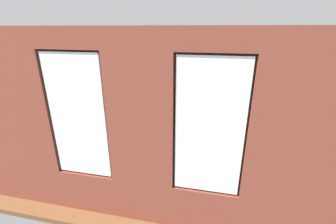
{
  "coord_description": "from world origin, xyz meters",
  "views": [
    {
      "loc": [
        -1.01,
        5.2,
        2.98
      ],
      "look_at": [
        0.05,
        0.4,
        1.14
      ],
      "focal_mm": 24.0,
      "sensor_mm": 36.0,
      "label": 1
    }
  ],
  "objects_px": {
    "potted_plant_between_couches": "(226,171)",
    "potted_plant_foreground_right": "(115,100)",
    "table_plant_small": "(154,120)",
    "potted_plant_near_tv": "(82,123)",
    "couch_by_window": "(152,177)",
    "remote_gray": "(174,126)",
    "couch_left": "(271,146)",
    "coffee_table": "(171,126)",
    "remote_silver": "(186,123)",
    "media_console": "(87,122)",
    "potted_plant_mid_room_small": "(206,123)",
    "potted_plant_beside_window_right": "(85,162)",
    "potted_plant_corner_near_left": "(267,103)",
    "potted_plant_by_left_couch": "(248,121)",
    "remote_black": "(165,122)",
    "tv_flatscreen": "(84,102)",
    "cup_ceramic": "(171,123)"
  },
  "relations": [
    {
      "from": "potted_plant_between_couches",
      "to": "potted_plant_foreground_right",
      "type": "bearing_deg",
      "value": -43.22
    },
    {
      "from": "table_plant_small",
      "to": "potted_plant_near_tv",
      "type": "distance_m",
      "value": 1.89
    },
    {
      "from": "couch_by_window",
      "to": "remote_gray",
      "type": "xyz_separation_m",
      "value": [
        0.0,
        -2.18,
        0.11
      ]
    },
    {
      "from": "couch_left",
      "to": "coffee_table",
      "type": "distance_m",
      "value": 2.64
    },
    {
      "from": "couch_left",
      "to": "coffee_table",
      "type": "relative_size",
      "value": 1.3
    },
    {
      "from": "remote_gray",
      "to": "remote_silver",
      "type": "distance_m",
      "value": 0.39
    },
    {
      "from": "remote_gray",
      "to": "media_console",
      "type": "height_order",
      "value": "media_console"
    },
    {
      "from": "coffee_table",
      "to": "couch_left",
      "type": "bearing_deg",
      "value": 168.55
    },
    {
      "from": "potted_plant_mid_room_small",
      "to": "coffee_table",
      "type": "bearing_deg",
      "value": 25.88
    },
    {
      "from": "couch_by_window",
      "to": "table_plant_small",
      "type": "xyz_separation_m",
      "value": [
        0.57,
        -2.18,
        0.23
      ]
    },
    {
      "from": "coffee_table",
      "to": "potted_plant_beside_window_right",
      "type": "distance_m",
      "value": 2.68
    },
    {
      "from": "potted_plant_mid_room_small",
      "to": "remote_gray",
      "type": "bearing_deg",
      "value": 34.37
    },
    {
      "from": "potted_plant_corner_near_left",
      "to": "potted_plant_by_left_couch",
      "type": "bearing_deg",
      "value": 36.77
    },
    {
      "from": "remote_silver",
      "to": "potted_plant_between_couches",
      "type": "distance_m",
      "value": 2.61
    },
    {
      "from": "remote_black",
      "to": "tv_flatscreen",
      "type": "bearing_deg",
      "value": -108.34
    },
    {
      "from": "potted_plant_corner_near_left",
      "to": "potted_plant_near_tv",
      "type": "relative_size",
      "value": 1.15
    },
    {
      "from": "remote_black",
      "to": "cup_ceramic",
      "type": "bearing_deg",
      "value": 40.2
    },
    {
      "from": "couch_by_window",
      "to": "potted_plant_near_tv",
      "type": "xyz_separation_m",
      "value": [
        2.15,
        -1.14,
        0.43
      ]
    },
    {
      "from": "couch_left",
      "to": "tv_flatscreen",
      "type": "bearing_deg",
      "value": -94.37
    },
    {
      "from": "remote_silver",
      "to": "potted_plant_near_tv",
      "type": "xyz_separation_m",
      "value": [
        2.45,
        1.29,
        0.32
      ]
    },
    {
      "from": "table_plant_small",
      "to": "potted_plant_corner_near_left",
      "type": "height_order",
      "value": "potted_plant_corner_near_left"
    },
    {
      "from": "potted_plant_by_left_couch",
      "to": "tv_flatscreen",
      "type": "bearing_deg",
      "value": 11.9
    },
    {
      "from": "potted_plant_by_left_couch",
      "to": "cup_ceramic",
      "type": "bearing_deg",
      "value": 22.64
    },
    {
      "from": "table_plant_small",
      "to": "potted_plant_foreground_right",
      "type": "bearing_deg",
      "value": -37.42
    },
    {
      "from": "couch_left",
      "to": "potted_plant_near_tv",
      "type": "bearing_deg",
      "value": -81.89
    },
    {
      "from": "remote_black",
      "to": "potted_plant_between_couches",
      "type": "distance_m",
      "value": 2.88
    },
    {
      "from": "potted_plant_mid_room_small",
      "to": "potted_plant_beside_window_right",
      "type": "bearing_deg",
      "value": 52.77
    },
    {
      "from": "remote_silver",
      "to": "potted_plant_foreground_right",
      "type": "distance_m",
      "value": 2.94
    },
    {
      "from": "remote_gray",
      "to": "media_console",
      "type": "distance_m",
      "value": 2.7
    },
    {
      "from": "potted_plant_near_tv",
      "to": "table_plant_small",
      "type": "bearing_deg",
      "value": -146.67
    },
    {
      "from": "couch_left",
      "to": "table_plant_small",
      "type": "height_order",
      "value": "couch_left"
    },
    {
      "from": "potted_plant_near_tv",
      "to": "media_console",
      "type": "bearing_deg",
      "value": -62.14
    },
    {
      "from": "couch_by_window",
      "to": "potted_plant_by_left_couch",
      "type": "relative_size",
      "value": 3.49
    },
    {
      "from": "coffee_table",
      "to": "remote_gray",
      "type": "bearing_deg",
      "value": 134.58
    },
    {
      "from": "table_plant_small",
      "to": "remote_silver",
      "type": "xyz_separation_m",
      "value": [
        -0.87,
        -0.25,
        -0.12
      ]
    },
    {
      "from": "media_console",
      "to": "remote_black",
      "type": "bearing_deg",
      "value": -175.38
    },
    {
      "from": "potted_plant_beside_window_right",
      "to": "potted_plant_mid_room_small",
      "type": "xyz_separation_m",
      "value": [
        -2.18,
        -2.87,
        -0.19
      ]
    },
    {
      "from": "remote_gray",
      "to": "potted_plant_foreground_right",
      "type": "xyz_separation_m",
      "value": [
        2.4,
        -1.4,
        0.14
      ]
    },
    {
      "from": "couch_left",
      "to": "cup_ceramic",
      "type": "bearing_deg",
      "value": -101.08
    },
    {
      "from": "potted_plant_between_couches",
      "to": "potted_plant_by_left_couch",
      "type": "bearing_deg",
      "value": -102.76
    },
    {
      "from": "remote_black",
      "to": "media_console",
      "type": "distance_m",
      "value": 2.41
    },
    {
      "from": "couch_by_window",
      "to": "cup_ceramic",
      "type": "bearing_deg",
      "value": -87.04
    },
    {
      "from": "potted_plant_corner_near_left",
      "to": "potted_plant_mid_room_small",
      "type": "relative_size",
      "value": 2.68
    },
    {
      "from": "potted_plant_between_couches",
      "to": "potted_plant_mid_room_small",
      "type": "xyz_separation_m",
      "value": [
        0.49,
        -2.72,
        -0.29
      ]
    },
    {
      "from": "couch_by_window",
      "to": "potted_plant_mid_room_small",
      "type": "xyz_separation_m",
      "value": [
        -0.86,
        -2.77,
        0.01
      ]
    },
    {
      "from": "coffee_table",
      "to": "media_console",
      "type": "height_order",
      "value": "media_console"
    },
    {
      "from": "cup_ceramic",
      "to": "potted_plant_corner_near_left",
      "type": "relative_size",
      "value": 0.06
    },
    {
      "from": "cup_ceramic",
      "to": "remote_black",
      "type": "height_order",
      "value": "cup_ceramic"
    },
    {
      "from": "potted_plant_near_tv",
      "to": "cup_ceramic",
      "type": "bearing_deg",
      "value": -150.46
    },
    {
      "from": "couch_by_window",
      "to": "couch_left",
      "type": "relative_size",
      "value": 0.91
    }
  ]
}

